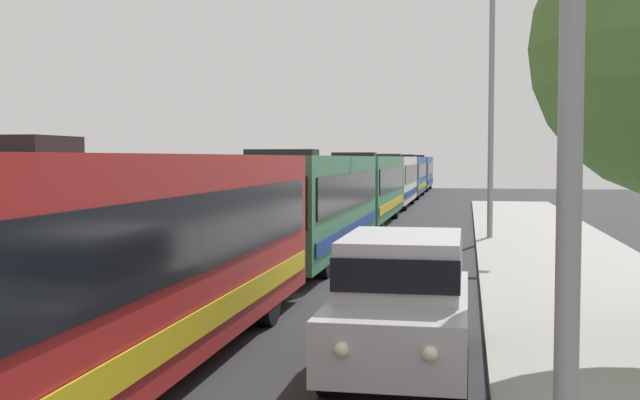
% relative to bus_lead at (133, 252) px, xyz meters
% --- Properties ---
extents(bus_lead, '(2.58, 11.73, 3.21)m').
position_rel_bus_lead_xyz_m(bus_lead, '(0.00, 0.00, 0.00)').
color(bus_lead, maroon).
rests_on(bus_lead, ground_plane).
extents(bus_second_in_line, '(2.58, 12.03, 3.21)m').
position_rel_bus_lead_xyz_m(bus_second_in_line, '(0.00, 12.55, 0.00)').
color(bus_second_in_line, '#33724C').
rests_on(bus_second_in_line, ground_plane).
extents(bus_middle, '(2.58, 11.42, 3.21)m').
position_rel_bus_lead_xyz_m(bus_middle, '(-0.00, 25.07, -0.00)').
color(bus_middle, '#33724C').
rests_on(bus_middle, ground_plane).
extents(bus_fourth_in_line, '(2.58, 10.71, 3.21)m').
position_rel_bus_lead_xyz_m(bus_fourth_in_line, '(-0.00, 37.27, -0.00)').
color(bus_fourth_in_line, silver).
rests_on(bus_fourth_in_line, ground_plane).
extents(bus_rear, '(2.58, 11.09, 3.21)m').
position_rel_bus_lead_xyz_m(bus_rear, '(-0.00, 48.94, -0.00)').
color(bus_rear, '#284C8C').
rests_on(bus_rear, ground_plane).
extents(bus_tail_end, '(2.58, 11.27, 3.21)m').
position_rel_bus_lead_xyz_m(bus_tail_end, '(-0.00, 61.65, -0.00)').
color(bus_tail_end, '#284C8C').
rests_on(bus_tail_end, ground_plane).
extents(white_suv, '(1.86, 4.56, 1.90)m').
position_rel_bus_lead_xyz_m(white_suv, '(3.70, 0.85, -0.66)').
color(white_suv, '#B7B7BC').
rests_on(white_suv, ground_plane).
extents(streetlamp_mid, '(5.01, 0.28, 8.99)m').
position_rel_bus_lead_xyz_m(streetlamp_mid, '(5.40, 18.35, 3.84)').
color(streetlamp_mid, gray).
rests_on(streetlamp_mid, sidewalk).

